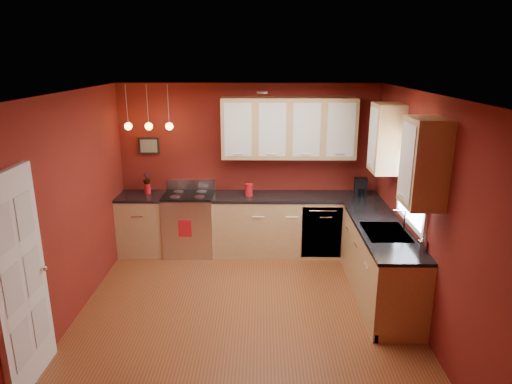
{
  "coord_description": "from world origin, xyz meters",
  "views": [
    {
      "loc": [
        0.2,
        -4.87,
        2.96
      ],
      "look_at": [
        0.12,
        1.0,
        1.23
      ],
      "focal_mm": 32.0,
      "sensor_mm": 36.0,
      "label": 1
    }
  ],
  "objects_px": {
    "coffee_maker": "(361,187)",
    "soap_pump": "(422,243)",
    "red_canister": "(249,190)",
    "gas_range": "(190,223)",
    "sink": "(386,234)"
  },
  "relations": [
    {
      "from": "sink",
      "to": "coffee_maker",
      "type": "distance_m",
      "value": 1.53
    },
    {
      "from": "soap_pump",
      "to": "gas_range",
      "type": "bearing_deg",
      "value": 144.45
    },
    {
      "from": "coffee_maker",
      "to": "soap_pump",
      "type": "height_order",
      "value": "coffee_maker"
    },
    {
      "from": "gas_range",
      "to": "coffee_maker",
      "type": "height_order",
      "value": "coffee_maker"
    },
    {
      "from": "sink",
      "to": "red_canister",
      "type": "height_order",
      "value": "sink"
    },
    {
      "from": "red_canister",
      "to": "soap_pump",
      "type": "bearing_deg",
      "value": -46.01
    },
    {
      "from": "gas_range",
      "to": "red_canister",
      "type": "relative_size",
      "value": 5.89
    },
    {
      "from": "sink",
      "to": "coffee_maker",
      "type": "bearing_deg",
      "value": 89.88
    },
    {
      "from": "gas_range",
      "to": "coffee_maker",
      "type": "relative_size",
      "value": 4.08
    },
    {
      "from": "red_canister",
      "to": "coffee_maker",
      "type": "bearing_deg",
      "value": 1.77
    },
    {
      "from": "coffee_maker",
      "to": "soap_pump",
      "type": "xyz_separation_m",
      "value": [
        0.24,
        -2.07,
        -0.04
      ]
    },
    {
      "from": "gas_range",
      "to": "coffee_maker",
      "type": "xyz_separation_m",
      "value": [
        2.63,
        0.02,
        0.58
      ]
    },
    {
      "from": "red_canister",
      "to": "coffee_maker",
      "type": "relative_size",
      "value": 0.69
    },
    {
      "from": "soap_pump",
      "to": "red_canister",
      "type": "bearing_deg",
      "value": 133.99
    },
    {
      "from": "gas_range",
      "to": "sink",
      "type": "xyz_separation_m",
      "value": [
        2.62,
        -1.5,
        0.43
      ]
    }
  ]
}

